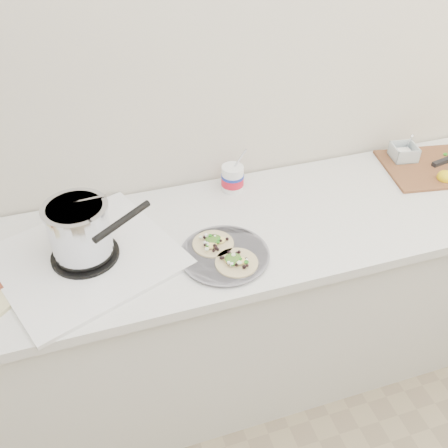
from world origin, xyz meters
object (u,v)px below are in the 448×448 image
object	(u,v)px
cutboard	(437,163)
tub	(233,176)
stove	(82,240)
taco_plate	(225,253)

from	to	relation	value
cutboard	tub	bearing A→B (deg)	-177.38
tub	cutboard	distance (m)	0.90
tub	stove	bearing A→B (deg)	-158.42
taco_plate	cutboard	world-z (taller)	cutboard
stove	cutboard	bearing A→B (deg)	-15.92
taco_plate	cutboard	size ratio (longest dim) A/B	0.60
stove	taco_plate	distance (m)	0.48
stove	cutboard	xyz separation A→B (m)	(1.50, 0.14, -0.07)
stove	taco_plate	bearing A→B (deg)	-37.27
stove	taco_plate	size ratio (longest dim) A/B	2.30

